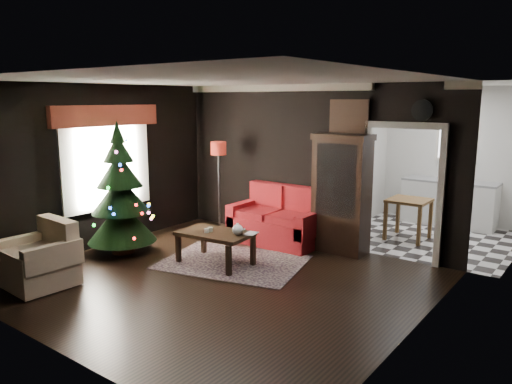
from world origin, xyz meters
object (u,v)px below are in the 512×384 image
Objects in this scene: curio_cabinet at (341,197)px; kitchen_table at (408,219)px; loveseat at (277,216)px; wall_clock at (422,110)px; armchair at (39,254)px; floor_lamp at (219,190)px; coffee_table at (215,247)px; teapot at (238,229)px; christmas_tree at (120,191)px.

curio_cabinet is 1.67m from kitchen_table.
wall_clock is at bearing 9.66° from loveseat.
armchair is at bearing -123.37° from curio_cabinet.
armchair is at bearing -92.30° from floor_lamp.
floor_lamp is 1.93m from coffee_table.
curio_cabinet reaches higher than teapot.
loveseat is 1.25m from curio_cabinet.
armchair is at bearing -127.52° from teapot.
armchair is 2.81m from teapot.
coffee_table is 3.52× the size of wall_clock.
wall_clock reaches higher than curio_cabinet.
armchair is at bearing -132.72° from wall_clock.
floor_lamp is 2.48× the size of kitchen_table.
teapot is (-0.86, -1.68, -0.34)m from curio_cabinet.
teapot is 3.47m from kitchen_table.
floor_lamp reaches higher than loveseat.
armchair is 0.78× the size of coffee_table.
teapot is at bearing -41.22° from floor_lamp.
curio_cabinet is at bearing 62.79° from teapot.
armchair is 2.53m from coffee_table.
curio_cabinet is (1.15, 0.22, 0.45)m from loveseat.
loveseat is 2.73m from christmas_tree.
christmas_tree is 4.94m from wall_clock.
floor_lamp is at bearing -172.28° from wall_clock.
floor_lamp is at bearing -172.69° from curio_cabinet.
loveseat is at bearing 85.74° from coffee_table.
christmas_tree is at bearing -103.85° from floor_lamp.
teapot is (1.56, -1.37, -0.22)m from floor_lamp.
loveseat is 1.51× the size of coffee_table.
kitchen_table reaches higher than teapot.
curio_cabinet is 1.88m from wall_clock.
floor_lamp is 3.61m from armchair.
teapot is (0.40, 0.07, 0.34)m from coffee_table.
loveseat reaches higher than coffee_table.
loveseat is 1.32m from floor_lamp.
floor_lamp is at bearing -175.90° from loveseat.
curio_cabinet is at bearing 7.31° from floor_lamp.
loveseat is at bearing 101.09° from teapot.
loveseat is 1.93× the size of armchair.
floor_lamp is 0.86× the size of christmas_tree.
wall_clock is at bearing 8.53° from curio_cabinet.
kitchen_table is at bearing 64.05° from teapot.
christmas_tree is 6.75× the size of wall_clock.
coffee_table is at bearing -94.26° from loveseat.
floor_lamp is 9.85× the size of teapot.
coffee_table is at bearing -170.47° from teapot.
christmas_tree is at bearing -164.64° from teapot.
floor_lamp is 1.65× the size of coffee_table.
kitchen_table is at bearing 113.75° from wall_clock.
teapot is 0.59× the size of wall_clock.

